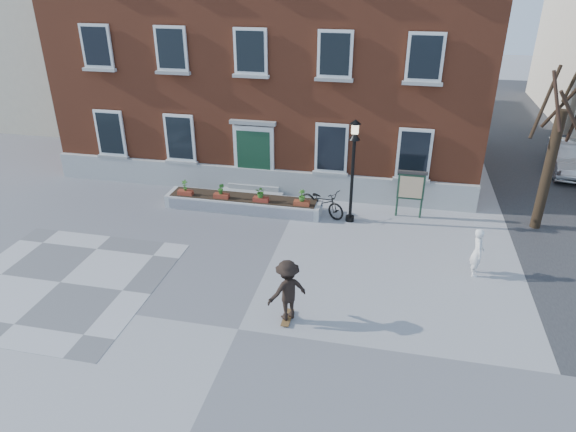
% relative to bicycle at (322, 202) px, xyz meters
% --- Properties ---
extents(ground, '(100.00, 100.00, 0.00)m').
position_rel_bicycle_xyz_m(ground, '(-1.12, -7.38, -0.54)').
color(ground, gray).
rests_on(ground, ground).
extents(checker_patch, '(6.00, 6.00, 0.01)m').
position_rel_bicycle_xyz_m(checker_patch, '(-7.12, -6.38, -0.53)').
color(checker_patch, '#5D5D5F').
rests_on(checker_patch, ground).
extents(distant_building, '(10.00, 12.00, 13.00)m').
position_rel_bicycle_xyz_m(distant_building, '(-19.12, 12.62, 5.96)').
color(distant_building, beige).
rests_on(distant_building, ground).
extents(bicycle, '(2.13, 1.62, 1.07)m').
position_rel_bicycle_xyz_m(bicycle, '(0.00, 0.00, 0.00)').
color(bicycle, black).
rests_on(bicycle, ground).
extents(parked_car, '(1.96, 4.39, 1.40)m').
position_rel_bicycle_xyz_m(parked_car, '(10.50, 6.93, 0.16)').
color(parked_car, silver).
rests_on(parked_car, ground).
extents(bystander, '(0.39, 0.59, 1.58)m').
position_rel_bicycle_xyz_m(bystander, '(5.32, -3.21, 0.25)').
color(bystander, white).
rests_on(bystander, ground).
extents(brick_building, '(18.40, 10.85, 12.60)m').
position_rel_bicycle_xyz_m(brick_building, '(-3.12, 6.59, 5.76)').
color(brick_building, brown).
rests_on(brick_building, ground).
extents(planter_assembly, '(6.20, 1.12, 1.15)m').
position_rel_bicycle_xyz_m(planter_assembly, '(-3.10, -0.21, -0.23)').
color(planter_assembly, silver).
rests_on(planter_assembly, ground).
extents(bare_tree, '(1.83, 1.83, 6.16)m').
position_rel_bicycle_xyz_m(bare_tree, '(7.89, 0.63, 2.25)').
color(bare_tree, '#2F2215').
rests_on(bare_tree, ground).
extents(lamp_post, '(0.40, 0.40, 3.93)m').
position_rel_bicycle_xyz_m(lamp_post, '(1.12, -0.31, 2.00)').
color(lamp_post, black).
rests_on(lamp_post, ground).
extents(notice_board, '(1.10, 0.16, 1.87)m').
position_rel_bicycle_xyz_m(notice_board, '(3.27, 0.51, 0.73)').
color(notice_board, '#193222').
rests_on(notice_board, ground).
extents(skateboarder, '(1.29, 1.24, 1.84)m').
position_rel_bicycle_xyz_m(skateboarder, '(0.08, -6.68, 0.42)').
color(skateboarder, brown).
rests_on(skateboarder, ground).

